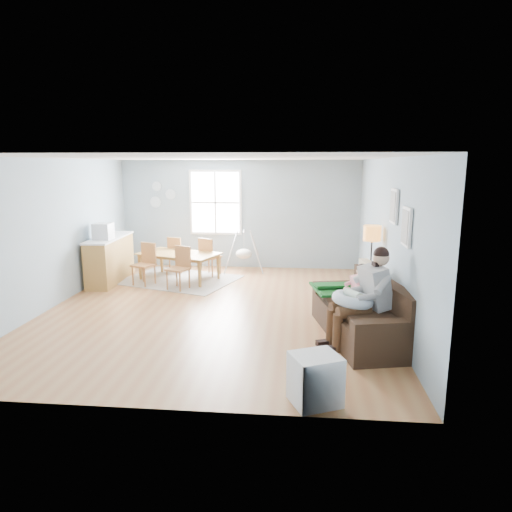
# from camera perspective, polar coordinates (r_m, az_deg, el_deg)

# --- Properties ---
(room) EXTENTS (8.40, 9.40, 3.90)m
(room) POSITION_cam_1_polar(r_m,az_deg,el_deg) (8.01, -5.44, 10.12)
(room) COLOR #985D35
(window) EXTENTS (1.32, 0.08, 1.62)m
(window) POSITION_cam_1_polar(r_m,az_deg,el_deg) (11.56, -5.08, 6.68)
(window) COLOR white
(window) RESTS_ON room
(pictures) EXTENTS (0.05, 1.34, 0.74)m
(pictures) POSITION_cam_1_polar(r_m,az_deg,el_deg) (7.01, 17.54, 4.80)
(pictures) COLOR white
(pictures) RESTS_ON room
(wall_plates) EXTENTS (0.67, 0.02, 0.66)m
(wall_plates) POSITION_cam_1_polar(r_m,az_deg,el_deg) (11.89, -11.81, 7.48)
(wall_plates) COLOR #AAC2CC
(wall_plates) RESTS_ON room
(sofa) EXTENTS (1.40, 2.35, 0.89)m
(sofa) POSITION_cam_1_polar(r_m,az_deg,el_deg) (7.17, 13.38, -7.42)
(sofa) COLOR black
(sofa) RESTS_ON room
(green_throw) EXTENTS (1.16, 1.05, 0.04)m
(green_throw) POSITION_cam_1_polar(r_m,az_deg,el_deg) (7.74, 10.99, -4.00)
(green_throw) COLOR #124F1E
(green_throw) RESTS_ON sofa
(beige_pillow) EXTENTS (0.21, 0.52, 0.51)m
(beige_pillow) POSITION_cam_1_polar(r_m,az_deg,el_deg) (7.64, 13.67, -2.51)
(beige_pillow) COLOR tan
(beige_pillow) RESTS_ON sofa
(father) EXTENTS (1.09, 0.73, 1.45)m
(father) POSITION_cam_1_polar(r_m,az_deg,el_deg) (6.71, 13.39, -4.65)
(father) COLOR #959598
(father) RESTS_ON sofa
(nursing_pillow) EXTENTS (0.71, 0.69, 0.24)m
(nursing_pillow) POSITION_cam_1_polar(r_m,az_deg,el_deg) (6.68, 11.99, -5.34)
(nursing_pillow) COLOR silver
(nursing_pillow) RESTS_ON father
(infant) EXTENTS (0.27, 0.38, 0.14)m
(infant) POSITION_cam_1_polar(r_m,az_deg,el_deg) (6.69, 11.86, -4.65)
(infant) COLOR silver
(infant) RESTS_ON nursing_pillow
(toddler) EXTENTS (0.58, 0.39, 0.85)m
(toddler) POSITION_cam_1_polar(r_m,az_deg,el_deg) (7.21, 12.33, -3.70)
(toddler) COLOR white
(toddler) RESTS_ON sofa
(floor_lamp) EXTENTS (0.31, 0.31, 1.52)m
(floor_lamp) POSITION_cam_1_polar(r_m,az_deg,el_deg) (8.39, 14.29, 1.91)
(floor_lamp) COLOR black
(floor_lamp) RESTS_ON room
(storage_cube) EXTENTS (0.64, 0.61, 0.56)m
(storage_cube) POSITION_cam_1_polar(r_m,az_deg,el_deg) (5.21, 7.32, -15.04)
(storage_cube) COLOR silver
(storage_cube) RESTS_ON room
(rug) EXTENTS (2.92, 2.55, 0.01)m
(rug) POSITION_cam_1_polar(r_m,az_deg,el_deg) (10.58, -9.60, -2.92)
(rug) COLOR gray
(rug) RESTS_ON room
(dining_table) EXTENTS (1.98, 1.51, 0.62)m
(dining_table) POSITION_cam_1_polar(r_m,az_deg,el_deg) (10.51, -9.66, -1.32)
(dining_table) COLOR olive
(dining_table) RESTS_ON rug
(chair_sw) EXTENTS (0.54, 0.54, 0.91)m
(chair_sw) POSITION_cam_1_polar(r_m,az_deg,el_deg) (10.23, -13.61, -0.62)
(chair_sw) COLOR brown
(chair_sw) RESTS_ON rug
(chair_se) EXTENTS (0.53, 0.53, 0.90)m
(chair_se) POSITION_cam_1_polar(r_m,az_deg,el_deg) (9.73, -9.46, -1.12)
(chair_se) COLOR brown
(chair_se) RESTS_ON rug
(chair_nw) EXTENTS (0.50, 0.50, 0.88)m
(chair_nw) POSITION_cam_1_polar(r_m,az_deg,el_deg) (11.21, -9.87, 0.43)
(chair_nw) COLOR brown
(chair_nw) RESTS_ON rug
(chair_ne) EXTENTS (0.54, 0.54, 0.91)m
(chair_ne) POSITION_cam_1_polar(r_m,az_deg,el_deg) (10.75, -5.99, 0.19)
(chair_ne) COLOR brown
(chair_ne) RESTS_ON rug
(counter) EXTENTS (0.61, 1.83, 1.01)m
(counter) POSITION_cam_1_polar(r_m,az_deg,el_deg) (10.71, -17.77, -0.34)
(counter) COLOR olive
(counter) RESTS_ON room
(monitor) EXTENTS (0.37, 0.35, 0.35)m
(monitor) POSITION_cam_1_polar(r_m,az_deg,el_deg) (10.28, -18.59, 2.95)
(monitor) COLOR silver
(monitor) RESTS_ON counter
(baby_swing) EXTENTS (1.05, 1.07, 0.98)m
(baby_swing) POSITION_cam_1_polar(r_m,az_deg,el_deg) (11.26, -1.52, 0.36)
(baby_swing) COLOR silver
(baby_swing) RESTS_ON room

